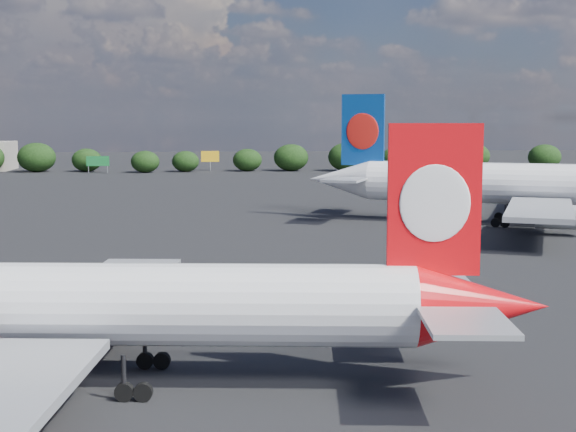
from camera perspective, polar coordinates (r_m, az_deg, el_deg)
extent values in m
plane|color=black|center=(104.10, -11.60, -1.28)|extent=(500.00, 500.00, 0.00)
cylinder|color=white|center=(45.55, -13.17, -6.11)|extent=(34.84, 8.92, 4.54)
cone|color=red|center=(45.15, 13.63, -6.25)|extent=(7.79, 5.44, 4.54)
cube|color=red|center=(43.69, 10.35, 1.14)|extent=(5.02, 1.09, 8.18)
ellipsoid|color=white|center=(43.44, 10.40, 0.89)|extent=(3.81, 0.67, 4.18)
ellipsoid|color=white|center=(43.97, 10.29, 0.96)|extent=(3.81, 0.67, 4.18)
cube|color=#A2A5AA|center=(39.94, 12.60, -7.42)|extent=(4.75, 5.93, 0.27)
cube|color=#A2A5AA|center=(49.54, 10.35, -4.56)|extent=(4.75, 5.93, 0.27)
cube|color=#A2A5AA|center=(57.49, -11.95, -4.84)|extent=(8.18, 18.78, 0.50)
cylinder|color=red|center=(53.93, -14.93, -7.00)|extent=(4.82, 3.01, 2.45)
cube|color=#A2A5AA|center=(53.78, -14.95, -6.34)|extent=(2.02, 0.53, 1.09)
cylinder|color=black|center=(43.42, -11.60, -11.08)|extent=(0.28, 0.28, 2.27)
cylinder|color=black|center=(43.70, -11.57, -12.16)|extent=(1.04, 0.53, 1.00)
cylinder|color=black|center=(43.49, -10.26, -12.22)|extent=(1.04, 0.53, 1.00)
cylinder|color=black|center=(48.52, -10.15, -9.11)|extent=(0.28, 0.28, 2.27)
cylinder|color=black|center=(48.76, -10.13, -10.09)|extent=(1.04, 0.53, 1.00)
cylinder|color=black|center=(48.58, -8.95, -10.13)|extent=(1.04, 0.53, 1.00)
cylinder|color=white|center=(114.65, 16.49, 2.20)|extent=(41.82, 22.96, 5.70)
cone|color=white|center=(118.36, 3.70, 2.61)|extent=(10.65, 8.93, 5.70)
cube|color=navy|center=(117.21, 5.35, 6.12)|extent=(5.95, 3.09, 10.25)
ellipsoid|color=red|center=(116.88, 5.31, 6.02)|extent=(4.46, 2.17, 5.24)
ellipsoid|color=red|center=(117.55, 5.39, 6.02)|extent=(4.46, 2.17, 5.24)
cube|color=#A2A5AA|center=(111.71, 4.02, 2.58)|extent=(7.48, 8.34, 0.34)
cube|color=#A2A5AA|center=(123.86, 5.45, 3.00)|extent=(7.48, 8.34, 0.34)
cube|color=#A2A5AA|center=(100.03, 17.48, 0.45)|extent=(16.10, 23.82, 0.63)
cube|color=#A2A5AA|center=(129.51, 17.68, 1.87)|extent=(16.10, 23.82, 0.63)
cylinder|color=#A2A5AA|center=(105.85, 18.73, -0.06)|extent=(6.46, 5.14, 3.08)
cube|color=#A2A5AA|center=(105.76, 18.75, 0.37)|extent=(2.43, 1.34, 1.37)
cylinder|color=#A2A5AA|center=(123.97, 18.68, 0.92)|extent=(6.46, 5.14, 3.08)
cube|color=#A2A5AA|center=(123.90, 18.69, 1.29)|extent=(2.43, 1.34, 1.37)
cylinder|color=black|center=(111.73, 15.19, 0.07)|extent=(0.42, 0.42, 2.85)
cylinder|color=black|center=(111.86, 15.17, -0.48)|extent=(1.35, 0.98, 1.25)
cylinder|color=black|center=(111.93, 14.53, -0.46)|extent=(1.35, 0.98, 1.25)
cylinder|color=black|center=(118.51, 15.37, 0.45)|extent=(0.42, 0.42, 2.85)
cylinder|color=black|center=(118.64, 15.36, -0.07)|extent=(1.35, 0.98, 1.25)
cylinder|color=black|center=(118.70, 14.75, -0.05)|extent=(1.35, 0.98, 1.25)
cube|color=#156B2D|center=(220.66, -13.38, 3.82)|extent=(6.00, 0.30, 2.60)
cylinder|color=#92959A|center=(221.12, -14.00, 3.24)|extent=(0.20, 0.20, 2.00)
cylinder|color=#92959A|center=(220.48, -12.71, 3.27)|extent=(0.20, 0.20, 2.00)
cube|color=yellow|center=(224.80, -5.56, 4.24)|extent=(5.00, 0.30, 3.00)
cylinder|color=#92959A|center=(224.94, -5.55, 3.54)|extent=(0.30, 0.30, 2.50)
ellipsoid|color=black|center=(228.99, -17.45, 4.00)|extent=(10.38, 8.79, 7.99)
ellipsoid|color=black|center=(227.23, -14.12, 3.88)|extent=(8.23, 6.96, 6.33)
ellipsoid|color=black|center=(219.46, -10.13, 3.82)|extent=(7.68, 6.50, 5.91)
ellipsoid|color=black|center=(221.29, -7.30, 3.87)|extent=(7.42, 6.28, 5.71)
ellipsoid|color=black|center=(222.22, -2.91, 4.00)|extent=(8.06, 6.82, 6.20)
ellipsoid|color=black|center=(222.73, 0.22, 4.18)|extent=(9.69, 8.20, 7.46)
ellipsoid|color=black|center=(222.80, 4.17, 4.21)|extent=(10.24, 8.67, 7.88)
ellipsoid|color=black|center=(226.00, 7.66, 4.04)|extent=(8.46, 7.16, 6.51)
ellipsoid|color=black|center=(229.21, 11.16, 4.11)|extent=(9.58, 8.11, 7.37)
ellipsoid|color=black|center=(239.70, 13.07, 4.17)|extent=(9.45, 7.99, 7.27)
ellipsoid|color=black|center=(239.42, 17.78, 4.01)|extent=(9.40, 7.96, 7.23)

